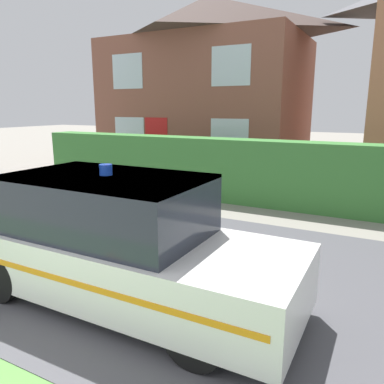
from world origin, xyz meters
The scene contains 4 objects.
road_strip centered at (0.00, 4.15, 0.01)m, with size 28.00×5.56×0.01m, color #4C4C51.
garden_hedge centered at (0.24, 8.59, 0.83)m, with size 14.11×0.80×1.67m, color #3D7F38.
police_car centered at (0.17, 2.89, 0.79)m, with size 4.55×1.69×1.78m.
house_left centered at (-4.01, 14.18, 3.51)m, with size 8.18×5.57×6.89m.
Camera 1 is at (3.11, -0.65, 2.47)m, focal length 35.00 mm.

